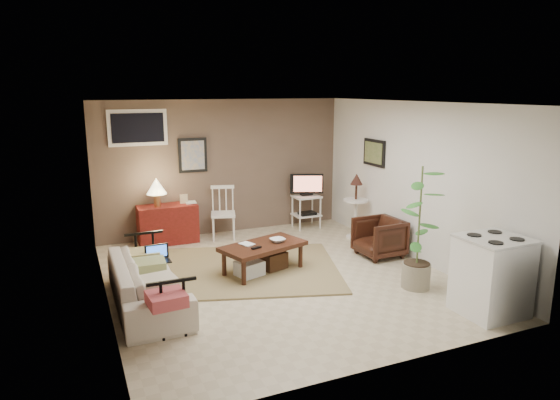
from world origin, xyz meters
name	(u,v)px	position (x,y,z in m)	size (l,w,h in m)	color
floor	(278,277)	(0.00, 0.00, 0.00)	(5.00, 5.00, 0.00)	#C1B293
art_back	(193,155)	(-0.55, 2.48, 1.45)	(0.50, 0.03, 0.60)	black
art_right	(374,153)	(2.23, 1.05, 1.52)	(0.03, 0.60, 0.45)	black
window	(138,128)	(-1.45, 2.48, 1.95)	(0.96, 0.03, 0.60)	silver
rug	(246,269)	(-0.31, 0.46, 0.01)	(2.64, 2.11, 0.03)	olive
coffee_table	(263,256)	(-0.13, 0.26, 0.25)	(1.32, 0.95, 0.45)	#3D1D10
sofa	(147,275)	(-1.80, -0.21, 0.38)	(1.95, 0.57, 0.76)	beige
sofa_pillows	(154,274)	(-1.75, -0.43, 0.47)	(0.38, 1.86, 0.13)	beige
sofa_end_rails	(157,278)	(-1.69, -0.21, 0.33)	(0.53, 1.95, 0.66)	black
laptop	(158,256)	(-1.61, 0.13, 0.49)	(0.30, 0.22, 0.20)	black
red_console	(167,220)	(-1.10, 2.23, 0.39)	(0.98, 0.44, 1.14)	maroon
spindle_chair	(223,214)	(-0.13, 2.14, 0.43)	(0.51, 0.51, 0.91)	silver
tv_stand	(307,199)	(1.51, 2.16, 0.55)	(0.59, 0.40, 1.03)	silver
side_table	(356,198)	(2.00, 1.22, 0.71)	(0.43, 0.43, 1.15)	silver
armchair	(379,236)	(1.82, 0.22, 0.33)	(0.65, 0.61, 0.67)	black
potted_plant	(419,223)	(1.54, -1.05, 0.88)	(0.41, 0.41, 1.65)	gray
stove	(492,276)	(1.83, -2.01, 0.46)	(0.72, 0.67, 0.94)	white
bowl	(277,235)	(0.11, 0.28, 0.53)	(0.21, 0.05, 0.21)	#3D1D10
book_table	(242,239)	(-0.41, 0.30, 0.53)	(0.15, 0.02, 0.21)	#3D1D10
book_console	(185,197)	(-0.76, 2.25, 0.77)	(0.18, 0.02, 0.24)	#3D1D10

